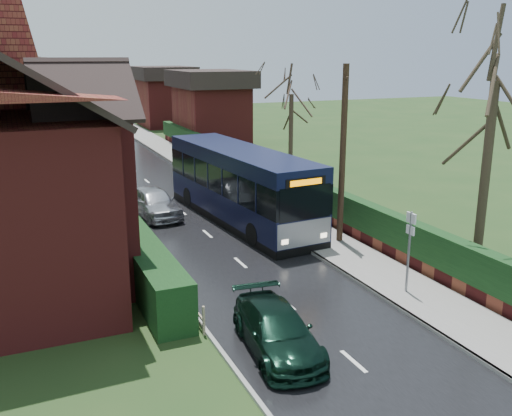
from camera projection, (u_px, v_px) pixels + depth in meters
name	position (u px, v px, depth m)	size (l,w,h in m)	color
ground	(261.00, 282.00, 20.35)	(140.00, 140.00, 0.00)	#2E421C
road	(182.00, 212.00, 29.21)	(6.00, 100.00, 0.02)	black
pavement	(258.00, 203.00, 30.82)	(2.50, 100.00, 0.14)	slate
kerb_right	(238.00, 205.00, 30.36)	(0.12, 100.00, 0.14)	gray
kerb_left	(122.00, 218.00, 28.03)	(0.12, 100.00, 0.10)	gray
front_hedge	(124.00, 234.00, 23.08)	(1.20, 16.00, 1.60)	black
picket_fence	(142.00, 240.00, 23.46)	(0.10, 16.00, 0.90)	gray
right_wall_hedge	(284.00, 183.00, 31.17)	(0.60, 50.00, 1.80)	maroon
bus	(240.00, 186.00, 27.36)	(3.56, 11.73, 3.51)	black
car_silver	(154.00, 202.00, 28.27)	(1.76, 4.37, 1.49)	silver
car_green	(277.00, 330.00, 15.47)	(1.70, 4.19, 1.22)	black
car_distant	(97.00, 133.00, 53.93)	(1.36, 3.89, 1.28)	black
bus_stop_sign	(410.00, 241.00, 18.73)	(0.08, 0.44, 2.91)	slate
telegraph_pole	(343.00, 156.00, 23.48)	(0.45, 0.92, 7.50)	black
tree_right_near	(497.00, 66.00, 19.14)	(4.62, 4.62, 9.99)	#33291E
tree_right_far	(292.00, 88.00, 36.10)	(3.98, 3.98, 7.69)	#372820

